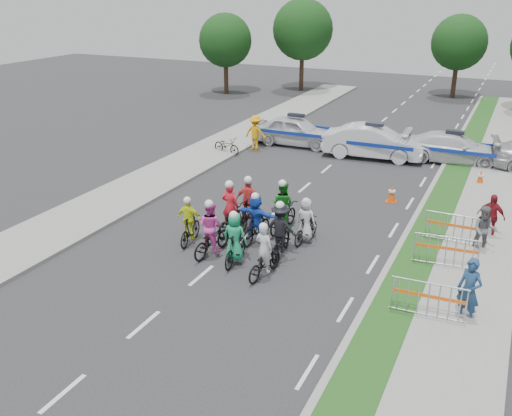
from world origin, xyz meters
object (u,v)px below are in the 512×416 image
at_px(rider_0, 264,258).
at_px(rider_9, 249,207).
at_px(rider_6, 231,216).
at_px(tree_4, 459,43).
at_px(tree_0, 225,40).
at_px(police_car_2, 453,148).
at_px(rider_8, 283,212).
at_px(rider_1, 235,243).
at_px(barrier_1, 446,253).
at_px(parked_bike, 227,145).
at_px(rider_2, 211,234).
at_px(spectator_1, 484,230).
at_px(rider_5, 256,221).
at_px(cone_0, 392,194).
at_px(tree_3, 303,30).
at_px(spectator_0, 469,291).
at_px(spectator_2, 491,216).
at_px(rider_7, 306,225).
at_px(rider_3, 190,225).
at_px(rider_4, 280,235).
at_px(marshal_hiviz, 256,133).
at_px(barrier_0, 428,301).
at_px(police_car_0, 296,131).
at_px(barrier_2, 454,230).
at_px(police_car_1, 373,142).
at_px(cone_1, 480,178).

xyz_separation_m(rider_0, rider_9, (-2.10, 3.28, 0.16)).
height_order(rider_6, tree_4, tree_4).
xyz_separation_m(rider_6, tree_0, (-13.34, 24.73, 3.52)).
distance_m(rider_6, police_car_2, 13.93).
bearing_deg(rider_8, rider_1, 88.24).
xyz_separation_m(barrier_1, parked_bike, (-12.34, 8.65, -0.12)).
bearing_deg(tree_4, rider_2, -96.06).
distance_m(rider_8, spectator_1, 6.83).
relative_size(rider_5, parked_bike, 1.10).
bearing_deg(tree_0, rider_1, -61.47).
height_order(rider_1, rider_2, rider_2).
distance_m(cone_0, tree_3, 26.82).
height_order(rider_2, spectator_0, rider_2).
xyz_separation_m(rider_9, spectator_2, (8.09, 2.67, 0.06)).
distance_m(rider_7, tree_3, 30.70).
xyz_separation_m(rider_6, barrier_1, (7.36, 0.39, -0.10)).
bearing_deg(barrier_1, rider_0, -150.13).
xyz_separation_m(rider_0, rider_3, (-3.31, 1.08, 0.07)).
relative_size(rider_8, spectator_0, 1.09).
relative_size(rider_2, parked_bike, 1.18).
relative_size(rider_4, marshal_hiviz, 1.06).
height_order(rider_5, spectator_1, rider_5).
bearing_deg(tree_0, barrier_0, -53.10).
distance_m(spectator_1, barrier_1, 2.02).
bearing_deg(tree_3, parked_bike, -80.31).
relative_size(barrier_1, tree_3, 0.27).
bearing_deg(rider_0, rider_6, -37.75).
distance_m(rider_8, police_car_0, 11.86).
bearing_deg(rider_3, cone_0, -135.87).
bearing_deg(rider_7, rider_1, 67.61).
xyz_separation_m(rider_4, barrier_2, (5.05, 3.29, -0.19)).
bearing_deg(police_car_1, spectator_2, -147.13).
height_order(rider_1, barrier_2, rider_1).
bearing_deg(rider_5, barrier_2, -150.40).
xyz_separation_m(rider_9, tree_0, (-13.66, 23.90, 3.43)).
relative_size(rider_8, spectator_1, 1.21).
xyz_separation_m(rider_1, rider_8, (0.34, 3.10, 0.01)).
relative_size(rider_7, police_car_0, 0.36).
xyz_separation_m(rider_4, rider_5, (-1.17, 0.62, 0.03)).
distance_m(spectator_2, barrier_0, 6.43).
xyz_separation_m(tree_0, tree_4, (17.00, 6.00, 0.00)).
bearing_deg(cone_1, rider_4, -117.19).
bearing_deg(parked_bike, barrier_0, -119.35).
relative_size(rider_2, barrier_1, 0.99).
bearing_deg(rider_4, cone_1, -123.59).
bearing_deg(tree_3, rider_7, -68.71).
relative_size(rider_4, rider_6, 0.97).
bearing_deg(rider_5, police_car_2, -104.30).
bearing_deg(cone_1, rider_9, -130.42).
height_order(rider_7, parked_bike, rider_7).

